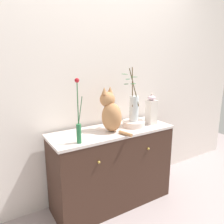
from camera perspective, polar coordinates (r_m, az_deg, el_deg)
ground_plane at (r=2.57m, az=-0.00°, el=-21.77°), size 6.00×6.00×0.00m
wall_back at (r=2.36m, az=-3.89°, el=9.04°), size 4.40×0.08×2.60m
sideboard at (r=2.36m, az=0.00°, el=-13.82°), size 1.24×0.47×0.80m
cat_sitting at (r=2.12m, az=-0.33°, el=-0.13°), size 0.22×0.37×0.42m
vase_slim_green at (r=1.85m, az=-8.49°, el=-3.16°), size 0.06×0.04×0.54m
bowl_porcelain at (r=2.32m, az=5.53°, el=-2.93°), size 0.23×0.23×0.06m
vase_glass_clear at (r=2.27m, az=5.57°, el=1.20°), size 0.18×0.17×0.54m
jar_lidded_porcelain at (r=2.39m, az=9.96°, el=0.48°), size 0.09×0.09×0.33m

